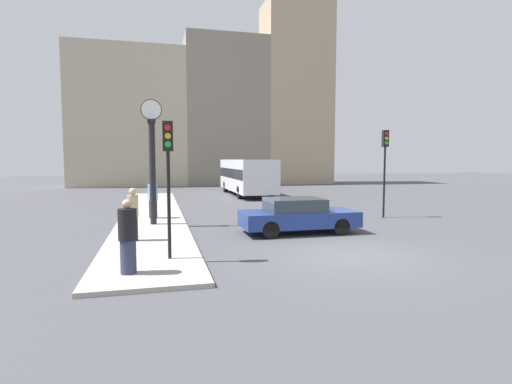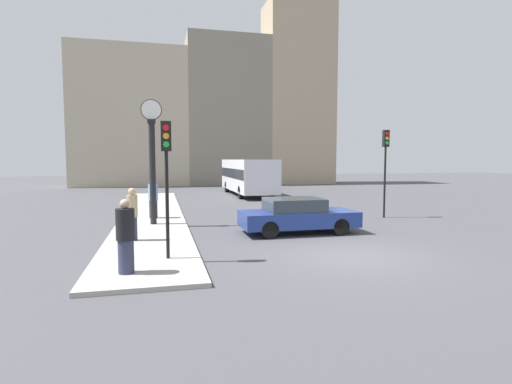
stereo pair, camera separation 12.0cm
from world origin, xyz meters
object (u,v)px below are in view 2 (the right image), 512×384
object	(u,v)px
traffic_light_far	(385,156)
pedestrian_black_jacket	(126,237)
bus_distant	(248,175)
pedestrian_tan_coat	(132,214)
traffic_light_near	(166,160)
sedan_car	(297,215)
pedestrian_blue_stripe	(153,199)
street_clock	(152,160)

from	to	relation	value
traffic_light_far	pedestrian_black_jacket	world-z (taller)	traffic_light_far
bus_distant	pedestrian_black_jacket	size ratio (longest dim) A/B	5.53
pedestrian_black_jacket	pedestrian_tan_coat	bearing A→B (deg)	91.42
bus_distant	traffic_light_near	distance (m)	20.01
pedestrian_tan_coat	sedan_car	bearing A→B (deg)	5.67
bus_distant	pedestrian_tan_coat	bearing A→B (deg)	-114.11
traffic_light_near	pedestrian_black_jacket	xyz separation A→B (m)	(-0.95, -1.17, -1.72)
sedan_car	pedestrian_tan_coat	xyz separation A→B (m)	(-5.72, -0.57, 0.31)
traffic_light_far	pedestrian_tan_coat	bearing A→B (deg)	-163.28
bus_distant	traffic_light_far	size ratio (longest dim) A/B	2.32
pedestrian_black_jacket	pedestrian_blue_stripe	bearing A→B (deg)	86.93
pedestrian_black_jacket	street_clock	bearing A→B (deg)	85.94
sedan_car	street_clock	distance (m)	6.11
pedestrian_black_jacket	traffic_light_far	bearing A→B (deg)	33.16
traffic_light_near	pedestrian_tan_coat	distance (m)	3.29
pedestrian_black_jacket	pedestrian_blue_stripe	world-z (taller)	pedestrian_blue_stripe
pedestrian_black_jacket	sedan_car	bearing A→B (deg)	37.78
street_clock	bus_distant	bearing A→B (deg)	62.90
bus_distant	street_clock	distance (m)	14.81
sedan_car	pedestrian_tan_coat	distance (m)	5.75
pedestrian_blue_stripe	pedestrian_tan_coat	bearing A→B (deg)	-96.51
traffic_light_far	pedestrian_tan_coat	xyz separation A→B (m)	(-10.91, -3.28, -1.91)
traffic_light_near	pedestrian_tan_coat	size ratio (longest dim) A/B	2.11
street_clock	pedestrian_tan_coat	distance (m)	3.69
sedan_car	traffic_light_far	xyz separation A→B (m)	(5.19, 2.71, 2.21)
traffic_light_far	pedestrian_tan_coat	world-z (taller)	traffic_light_far
sedan_car	pedestrian_black_jacket	xyz separation A→B (m)	(-5.62, -4.36, 0.29)
traffic_light_near	pedestrian_blue_stripe	size ratio (longest dim) A/B	2.05
pedestrian_tan_coat	traffic_light_far	bearing A→B (deg)	16.72
sedan_car	pedestrian_blue_stripe	distance (m)	6.76
pedestrian_blue_stripe	traffic_light_near	bearing A→B (deg)	-86.35
traffic_light_far	bus_distant	bearing A→B (deg)	105.37
street_clock	pedestrian_blue_stripe	size ratio (longest dim) A/B	2.85
sedan_car	traffic_light_far	bearing A→B (deg)	27.55
street_clock	pedestrian_tan_coat	world-z (taller)	street_clock
street_clock	pedestrian_tan_coat	xyz separation A→B (m)	(-0.59, -3.21, -1.72)
bus_distant	traffic_light_near	bearing A→B (deg)	-108.30
street_clock	pedestrian_black_jacket	xyz separation A→B (m)	(-0.50, -7.00, -1.74)
pedestrian_blue_stripe	traffic_light_far	bearing A→B (deg)	-9.07
street_clock	pedestrian_blue_stripe	world-z (taller)	street_clock
bus_distant	street_clock	xyz separation A→B (m)	(-6.73, -13.15, 1.14)
bus_distant	pedestrian_blue_stripe	size ratio (longest dim) A/B	5.40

